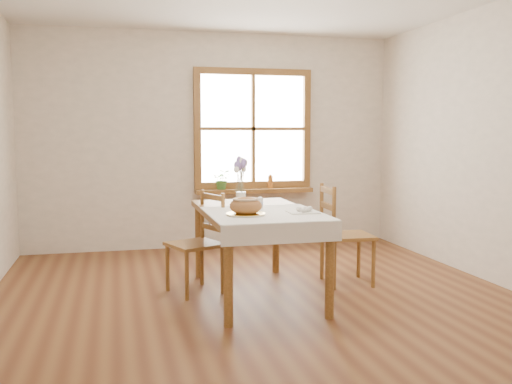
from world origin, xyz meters
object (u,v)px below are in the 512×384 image
chair_right (347,234)px  flower_vase (241,198)px  bread_plate (246,214)px  dining_table (256,219)px  chair_left (194,243)px

chair_right → flower_vase: 1.04m
chair_right → bread_plate: (-1.10, -0.56, 0.30)m
chair_right → bread_plate: bearing=120.2°
dining_table → chair_right: (0.92, 0.17, -0.20)m
dining_table → chair_left: chair_left is taller
flower_vase → bread_plate: bearing=-99.7°
bread_plate → flower_vase: 0.80m
chair_left → bread_plate: size_ratio=2.97×
chair_left → bread_plate: 0.75m
chair_right → flower_vase: chair_right is taller
flower_vase → dining_table: bearing=-83.9°
chair_left → chair_right: 1.42m
dining_table → flower_vase: bearing=96.1°
chair_left → flower_vase: (0.46, 0.19, 0.36)m
chair_left → flower_vase: bearing=90.0°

